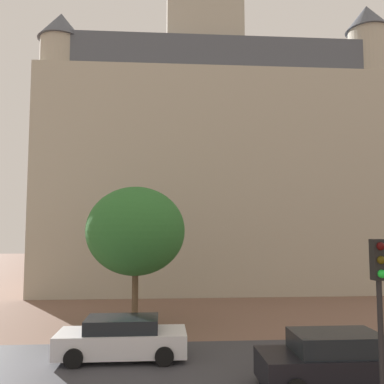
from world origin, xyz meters
name	(u,v)px	position (x,y,z in m)	size (l,w,h in m)	color
ground_plane	(194,346)	(0.00, 10.00, 0.00)	(120.00, 120.00, 0.00)	brown
street_asphalt_strip	(201,373)	(0.00, 7.00, 0.00)	(120.00, 7.21, 0.00)	#38383D
landmark_building	(211,158)	(2.64, 26.30, 10.29)	(25.97, 11.27, 33.06)	#B2A893
car_black	(336,362)	(3.80, 5.41, 0.75)	(4.47, 2.04, 1.58)	black
car_white	(122,338)	(-2.66, 8.59, 0.70)	(4.54, 2.00, 1.44)	silver
traffic_light_pole	(380,299)	(3.53, 2.34, 3.06)	(0.28, 0.34, 4.36)	black
tree_curb_far	(136,231)	(-2.53, 13.28, 4.46)	(4.69, 4.69, 6.58)	brown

